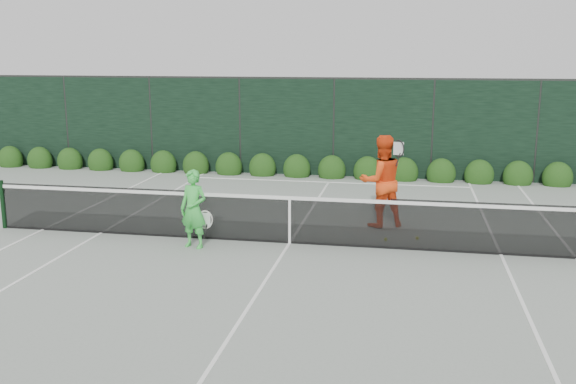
# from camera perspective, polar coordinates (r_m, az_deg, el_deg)

# --- Properties ---
(ground) EXTENTS (80.00, 80.00, 0.00)m
(ground) POSITION_cam_1_polar(r_m,az_deg,el_deg) (13.05, 0.15, -4.59)
(ground) COLOR gray
(ground) RESTS_ON ground
(tennis_net) EXTENTS (12.90, 0.10, 1.07)m
(tennis_net) POSITION_cam_1_polar(r_m,az_deg,el_deg) (12.91, 0.04, -2.32)
(tennis_net) COLOR black
(tennis_net) RESTS_ON ground
(player_woman) EXTENTS (0.67, 0.50, 1.56)m
(player_woman) POSITION_cam_1_polar(r_m,az_deg,el_deg) (12.73, -8.39, -1.52)
(player_woman) COLOR green
(player_woman) RESTS_ON ground
(player_man) EXTENTS (1.22, 1.11, 2.04)m
(player_man) POSITION_cam_1_polar(r_m,az_deg,el_deg) (14.26, 8.31, 0.97)
(player_man) COLOR #FD4915
(player_man) RESTS_ON ground
(court_lines) EXTENTS (11.03, 23.83, 0.01)m
(court_lines) POSITION_cam_1_polar(r_m,az_deg,el_deg) (13.04, 0.15, -4.56)
(court_lines) COLOR white
(court_lines) RESTS_ON ground
(windscreen_fence) EXTENTS (32.00, 21.07, 3.06)m
(windscreen_fence) POSITION_cam_1_polar(r_m,az_deg,el_deg) (10.09, -2.66, -0.72)
(windscreen_fence) COLOR black
(windscreen_fence) RESTS_ON ground
(hedge_row) EXTENTS (31.66, 0.65, 0.94)m
(hedge_row) POSITION_cam_1_polar(r_m,az_deg,el_deg) (19.88, 3.91, 1.94)
(hedge_row) COLOR #11350E
(hedge_row) RESTS_ON ground
(tennis_balls) EXTENTS (4.75, 0.28, 0.07)m
(tennis_balls) POSITION_cam_1_polar(r_m,az_deg,el_deg) (13.51, 3.86, -3.87)
(tennis_balls) COLOR #D5E833
(tennis_balls) RESTS_ON ground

